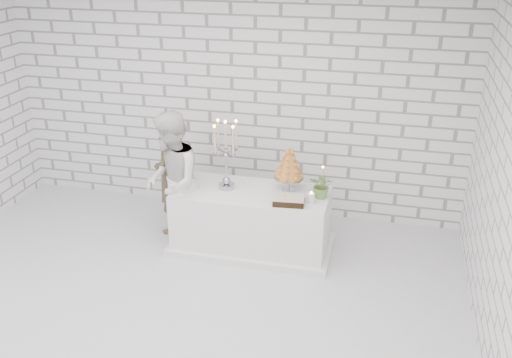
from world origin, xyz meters
The scene contains 13 objects.
ground centered at (0.00, 0.00, 0.00)m, with size 6.00×5.00×0.01m, color silver.
ceiling centered at (0.00, 0.00, 3.00)m, with size 6.00×5.00×0.01m, color white.
wall_back centered at (0.00, 2.50, 1.50)m, with size 6.00×0.01×3.00m, color white.
wall_right centered at (3.00, 0.00, 1.50)m, with size 0.01×5.00×3.00m, color white.
cake_table centered at (0.52, 1.45, 0.38)m, with size 1.80×0.80×0.75m, color white.
groom centered at (-0.58, 1.67, 0.77)m, with size 0.56×0.37×1.55m, color #413422.
bride centered at (-0.39, 1.27, 0.84)m, with size 0.82×0.64×1.69m, color silver.
candelabra centered at (0.22, 1.47, 1.17)m, with size 0.34×0.34×0.83m, color #9C9CA6, non-canonical shape.
croquembouche centered at (0.94, 1.58, 1.02)m, with size 0.35×0.35×0.54m, color #9C5D27, non-canonical shape.
chocolate_cake centered at (1.00, 1.24, 0.79)m, with size 0.34×0.24×0.08m, color black.
pillar_candle centered at (1.24, 1.31, 0.81)m, with size 0.08×0.08×0.12m, color white.
extra_taper centered at (1.32, 1.59, 0.91)m, with size 0.06×0.06×0.32m, color beige.
flowers centered at (1.34, 1.48, 0.90)m, with size 0.27×0.24×0.31m, color #4B7938.
Camera 1 is at (2.01, -4.36, 3.57)m, focal length 40.05 mm.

